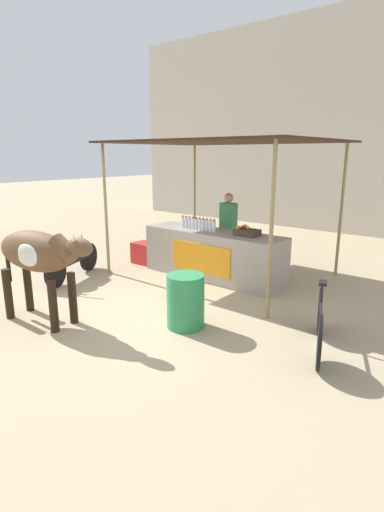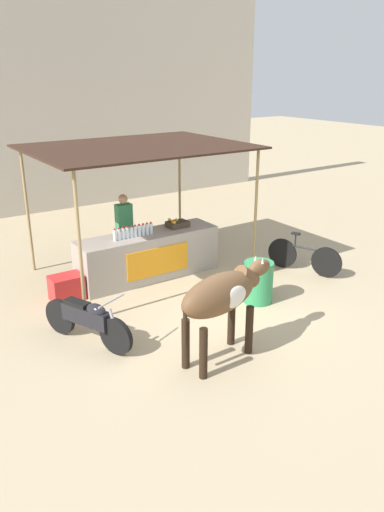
{
  "view_description": "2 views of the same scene",
  "coord_description": "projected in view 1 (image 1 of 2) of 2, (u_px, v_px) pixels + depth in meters",
  "views": [
    {
      "loc": [
        4.63,
        -4.09,
        2.46
      ],
      "look_at": [
        0.5,
        0.93,
        0.78
      ],
      "focal_mm": 28.0,
      "sensor_mm": 36.0,
      "label": 1
    },
    {
      "loc": [
        -4.66,
        -6.37,
        4.09
      ],
      "look_at": [
        0.15,
        0.8,
        0.87
      ],
      "focal_mm": 35.0,
      "sensor_mm": 36.0,
      "label": 2
    }
  ],
  "objects": [
    {
      "name": "fruit_crate",
      "position": [
        247.0,
        232.0,
        7.49
      ],
      "size": [
        0.44,
        0.32,
        0.18
      ],
      "color": "#3F3326",
      "rests_on": "stall_counter"
    },
    {
      "name": "stall_awning",
      "position": [
        223.0,
        147.0,
        7.74
      ],
      "size": [
        4.2,
        3.2,
        2.7
      ],
      "color": "#382319",
      "rests_on": "ground"
    },
    {
      "name": "water_bottle_row",
      "position": [
        198.0,
        224.0,
        8.08
      ],
      "size": [
        0.88,
        0.07,
        0.25
      ],
      "color": "silver",
      "rests_on": "stall_counter"
    },
    {
      "name": "water_barrel",
      "position": [
        186.0,
        301.0,
        5.75
      ],
      "size": [
        0.55,
        0.55,
        0.79
      ],
      "primitive_type": "cylinder",
      "color": "#2D8C51",
      "rests_on": "ground"
    },
    {
      "name": "vendor_behind_counter",
      "position": [
        228.0,
        230.0,
        8.61
      ],
      "size": [
        0.34,
        0.22,
        1.65
      ],
      "color": "#383842",
      "rests_on": "ground"
    },
    {
      "name": "cooler_box",
      "position": [
        146.0,
        253.0,
        9.15
      ],
      "size": [
        0.6,
        0.44,
        0.48
      ],
      "primitive_type": "cube",
      "color": "red",
      "rests_on": "ground"
    },
    {
      "name": "cow",
      "position": [
        38.0,
        255.0,
        5.77
      ],
      "size": [
        1.85,
        0.75,
        1.44
      ],
      "color": "brown",
      "rests_on": "ground"
    },
    {
      "name": "ground_plane",
      "position": [
        132.0,
        309.0,
        6.52
      ],
      "size": [
        60.0,
        60.0,
        0.0
      ],
      "primitive_type": "plane",
      "color": "tan"
    },
    {
      "name": "stall_counter",
      "position": [
        213.0,
        255.0,
        8.04
      ],
      "size": [
        3.0,
        0.82,
        0.96
      ],
      "color": "#9E9389",
      "rests_on": "ground"
    },
    {
      "name": "motorcycle_parked",
      "position": [
        72.0,
        258.0,
        7.98
      ],
      "size": [
        0.87,
        1.68,
        0.9
      ],
      "color": "black",
      "rests_on": "ground"
    },
    {
      "name": "building_wall_far",
      "position": [
        341.0,
        124.0,
        12.24
      ],
      "size": [
        16.0,
        0.5,
        6.65
      ],
      "primitive_type": "cube",
      "color": "beige",
      "rests_on": "ground"
    },
    {
      "name": "bicycle_leaning",
      "position": [
        320.0,
        324.0,
        5.1
      ],
      "size": [
        0.66,
        1.56,
        0.85
      ],
      "color": "black",
      "rests_on": "ground"
    }
  ]
}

